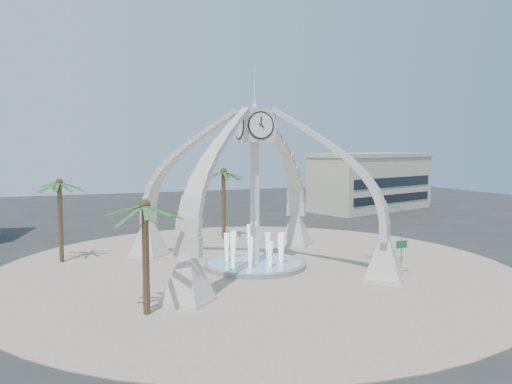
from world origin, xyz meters
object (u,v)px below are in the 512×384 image
object	(u,v)px
palm_east	(384,204)
palm_north	(224,172)
fountain	(255,264)
street_sign	(401,249)
palm_west	(59,184)
palm_south	(145,207)
clock_tower	(255,185)

from	to	relation	value
palm_east	palm_north	bearing A→B (deg)	117.94
fountain	street_sign	world-z (taller)	fountain
fountain	palm_north	world-z (taller)	palm_north
palm_east	palm_west	xyz separation A→B (m)	(-23.89, 10.47, 1.56)
fountain	palm_south	bearing A→B (deg)	-139.87
clock_tower	palm_south	size ratio (longest dim) A/B	2.56
palm_west	palm_north	bearing A→B (deg)	18.27
palm_east	palm_west	size ratio (longest dim) A/B	0.77
palm_north	palm_south	world-z (taller)	palm_north
clock_tower	street_sign	world-z (taller)	clock_tower
palm_north	street_sign	xyz separation A→B (m)	(7.66, -18.78, -4.91)
palm_west	palm_north	world-z (taller)	palm_north
street_sign	fountain	bearing A→B (deg)	150.34
clock_tower	fountain	distance (m)	6.20
palm_east	street_sign	bearing A→B (deg)	-101.20
palm_west	palm_south	xyz separation A→B (m)	(4.38, -15.59, -0.36)
palm_west	palm_north	size ratio (longest dim) A/B	0.94
clock_tower	palm_south	world-z (taller)	clock_tower
fountain	street_sign	distance (m)	11.20
palm_west	fountain	bearing A→B (deg)	-27.59
fountain	palm_east	bearing A→B (deg)	-17.55
clock_tower	fountain	world-z (taller)	clock_tower
fountain	palm_east	world-z (taller)	palm_east
street_sign	clock_tower	bearing A→B (deg)	150.34
palm_east	street_sign	xyz separation A→B (m)	(-0.63, -3.16, -2.96)
palm_east	fountain	bearing A→B (deg)	162.45
palm_east	palm_south	world-z (taller)	palm_south
clock_tower	palm_west	bearing A→B (deg)	152.41
palm_west	street_sign	world-z (taller)	palm_west
clock_tower	palm_west	size ratio (longest dim) A/B	2.45
fountain	palm_north	distance (m)	14.24
palm_east	street_sign	distance (m)	4.37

